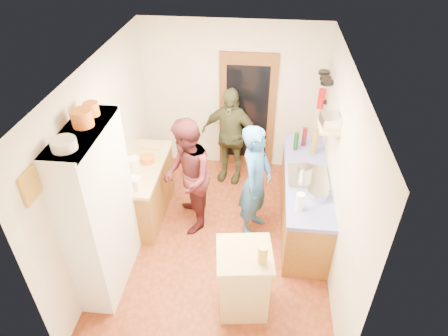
% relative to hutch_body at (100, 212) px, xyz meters
% --- Properties ---
extents(floor, '(3.00, 4.00, 0.02)m').
position_rel_hutch_body_xyz_m(floor, '(1.30, 0.80, -1.11)').
color(floor, brown).
rests_on(floor, ground).
extents(ceiling, '(3.00, 4.00, 0.02)m').
position_rel_hutch_body_xyz_m(ceiling, '(1.30, 0.80, 1.51)').
color(ceiling, silver).
rests_on(ceiling, ground).
extents(wall_back, '(3.00, 0.02, 2.60)m').
position_rel_hutch_body_xyz_m(wall_back, '(1.30, 2.81, 0.20)').
color(wall_back, silver).
rests_on(wall_back, ground).
extents(wall_front, '(3.00, 0.02, 2.60)m').
position_rel_hutch_body_xyz_m(wall_front, '(1.30, -1.21, 0.20)').
color(wall_front, silver).
rests_on(wall_front, ground).
extents(wall_left, '(0.02, 4.00, 2.60)m').
position_rel_hutch_body_xyz_m(wall_left, '(-0.21, 0.80, 0.20)').
color(wall_left, silver).
rests_on(wall_left, ground).
extents(wall_right, '(0.02, 4.00, 2.60)m').
position_rel_hutch_body_xyz_m(wall_right, '(2.81, 0.80, 0.20)').
color(wall_right, silver).
rests_on(wall_right, ground).
extents(door_frame, '(0.95, 0.06, 2.10)m').
position_rel_hutch_body_xyz_m(door_frame, '(1.55, 2.77, -0.05)').
color(door_frame, brown).
rests_on(door_frame, ground).
extents(door_glass, '(0.70, 0.02, 1.70)m').
position_rel_hutch_body_xyz_m(door_glass, '(1.55, 2.74, -0.05)').
color(door_glass, black).
rests_on(door_glass, door_frame).
extents(hutch_body, '(0.40, 1.20, 2.20)m').
position_rel_hutch_body_xyz_m(hutch_body, '(0.00, 0.00, 0.00)').
color(hutch_body, white).
rests_on(hutch_body, ground).
extents(hutch_top_shelf, '(0.40, 1.14, 0.04)m').
position_rel_hutch_body_xyz_m(hutch_top_shelf, '(0.00, 0.00, 1.08)').
color(hutch_top_shelf, white).
rests_on(hutch_top_shelf, hutch_body).
extents(plate_stack, '(0.24, 0.24, 0.10)m').
position_rel_hutch_body_xyz_m(plate_stack, '(0.00, -0.36, 1.15)').
color(plate_stack, white).
rests_on(plate_stack, hutch_top_shelf).
extents(orange_pot_a, '(0.22, 0.22, 0.18)m').
position_rel_hutch_body_xyz_m(orange_pot_a, '(0.00, 0.09, 1.19)').
color(orange_pot_a, orange).
rests_on(orange_pot_a, hutch_top_shelf).
extents(orange_pot_b, '(0.16, 0.16, 0.15)m').
position_rel_hutch_body_xyz_m(orange_pot_b, '(0.00, 0.32, 1.17)').
color(orange_pot_b, orange).
rests_on(orange_pot_b, hutch_top_shelf).
extents(left_counter_base, '(0.60, 1.40, 0.85)m').
position_rel_hutch_body_xyz_m(left_counter_base, '(0.10, 1.25, -0.68)').
color(left_counter_base, '#955E25').
rests_on(left_counter_base, ground).
extents(left_counter_top, '(0.64, 1.44, 0.05)m').
position_rel_hutch_body_xyz_m(left_counter_top, '(0.10, 1.25, -0.23)').
color(left_counter_top, '#D9B980').
rests_on(left_counter_top, left_counter_base).
extents(toaster, '(0.23, 0.16, 0.16)m').
position_rel_hutch_body_xyz_m(toaster, '(0.15, 0.74, -0.12)').
color(toaster, white).
rests_on(toaster, left_counter_top).
extents(kettle, '(0.18, 0.18, 0.20)m').
position_rel_hutch_body_xyz_m(kettle, '(0.05, 1.14, -0.10)').
color(kettle, white).
rests_on(kettle, left_counter_top).
extents(orange_bowl, '(0.21, 0.21, 0.10)m').
position_rel_hutch_body_xyz_m(orange_bowl, '(0.18, 1.35, -0.15)').
color(orange_bowl, orange).
rests_on(orange_bowl, left_counter_top).
extents(chopping_board, '(0.32, 0.25, 0.02)m').
position_rel_hutch_body_xyz_m(chopping_board, '(0.12, 1.78, -0.19)').
color(chopping_board, '#D9B980').
rests_on(chopping_board, left_counter_top).
extents(right_counter_base, '(0.60, 2.20, 0.84)m').
position_rel_hutch_body_xyz_m(right_counter_base, '(2.50, 1.30, -0.68)').
color(right_counter_base, '#955E25').
rests_on(right_counter_base, ground).
extents(right_counter_top, '(0.62, 2.22, 0.06)m').
position_rel_hutch_body_xyz_m(right_counter_top, '(2.50, 1.30, -0.23)').
color(right_counter_top, '#0505A4').
rests_on(right_counter_top, right_counter_base).
extents(hob, '(0.55, 0.58, 0.04)m').
position_rel_hutch_body_xyz_m(hob, '(2.50, 1.21, -0.18)').
color(hob, silver).
rests_on(hob, right_counter_top).
extents(pot_on_hob, '(0.20, 0.20, 0.13)m').
position_rel_hutch_body_xyz_m(pot_on_hob, '(2.45, 1.25, -0.09)').
color(pot_on_hob, silver).
rests_on(pot_on_hob, hob).
extents(bottle_a, '(0.09, 0.09, 0.29)m').
position_rel_hutch_body_xyz_m(bottle_a, '(2.35, 1.93, -0.06)').
color(bottle_a, '#143F14').
rests_on(bottle_a, right_counter_top).
extents(bottle_b, '(0.08, 0.08, 0.31)m').
position_rel_hutch_body_xyz_m(bottle_b, '(2.48, 2.07, -0.05)').
color(bottle_b, '#591419').
rests_on(bottle_b, right_counter_top).
extents(bottle_c, '(0.10, 0.10, 0.35)m').
position_rel_hutch_body_xyz_m(bottle_c, '(2.61, 1.85, -0.02)').
color(bottle_c, olive).
rests_on(bottle_c, right_counter_top).
extents(paper_towel, '(0.13, 0.13, 0.23)m').
position_rel_hutch_body_xyz_m(paper_towel, '(2.35, 0.55, -0.08)').
color(paper_towel, white).
rests_on(paper_towel, right_counter_top).
extents(mixing_bowl, '(0.33, 0.33, 0.10)m').
position_rel_hutch_body_xyz_m(mixing_bowl, '(2.60, 0.80, -0.15)').
color(mixing_bowl, silver).
rests_on(mixing_bowl, right_counter_top).
extents(island_base, '(0.62, 0.62, 0.86)m').
position_rel_hutch_body_xyz_m(island_base, '(1.72, -0.28, -0.67)').
color(island_base, '#D9B980').
rests_on(island_base, ground).
extents(island_top, '(0.70, 0.70, 0.05)m').
position_rel_hutch_body_xyz_m(island_top, '(1.72, -0.28, -0.22)').
color(island_top, '#D9B980').
rests_on(island_top, island_base).
extents(cutting_board, '(0.38, 0.32, 0.02)m').
position_rel_hutch_body_xyz_m(cutting_board, '(1.67, -0.23, -0.21)').
color(cutting_board, white).
rests_on(cutting_board, island_top).
extents(oil_jar, '(0.12, 0.12, 0.22)m').
position_rel_hutch_body_xyz_m(oil_jar, '(1.92, -0.37, -0.08)').
color(oil_jar, '#AD9E2D').
rests_on(oil_jar, island_top).
extents(pan_rail, '(0.02, 0.65, 0.02)m').
position_rel_hutch_body_xyz_m(pan_rail, '(2.76, 2.33, 0.95)').
color(pan_rail, silver).
rests_on(pan_rail, wall_right).
extents(pan_hang_a, '(0.18, 0.18, 0.05)m').
position_rel_hutch_body_xyz_m(pan_hang_a, '(2.70, 2.15, 0.82)').
color(pan_hang_a, black).
rests_on(pan_hang_a, pan_rail).
extents(pan_hang_b, '(0.16, 0.16, 0.05)m').
position_rel_hutch_body_xyz_m(pan_hang_b, '(2.70, 2.35, 0.80)').
color(pan_hang_b, black).
rests_on(pan_hang_b, pan_rail).
extents(pan_hang_c, '(0.17, 0.17, 0.05)m').
position_rel_hutch_body_xyz_m(pan_hang_c, '(2.70, 2.55, 0.81)').
color(pan_hang_c, black).
rests_on(pan_hang_c, pan_rail).
extents(wall_shelf, '(0.26, 0.42, 0.03)m').
position_rel_hutch_body_xyz_m(wall_shelf, '(2.67, 1.25, 0.60)').
color(wall_shelf, '#D9B980').
rests_on(wall_shelf, wall_right).
extents(radio, '(0.25, 0.32, 0.15)m').
position_rel_hutch_body_xyz_m(radio, '(2.67, 1.25, 0.69)').
color(radio, silver).
rests_on(radio, wall_shelf).
extents(ext_bracket, '(0.06, 0.10, 0.04)m').
position_rel_hutch_body_xyz_m(ext_bracket, '(2.77, 2.50, 0.35)').
color(ext_bracket, black).
rests_on(ext_bracket, wall_right).
extents(fire_extinguisher, '(0.11, 0.11, 0.32)m').
position_rel_hutch_body_xyz_m(fire_extinguisher, '(2.71, 2.50, 0.40)').
color(fire_extinguisher, red).
rests_on(fire_extinguisher, wall_right).
extents(picture_frame, '(0.03, 0.25, 0.30)m').
position_rel_hutch_body_xyz_m(picture_frame, '(-0.18, -0.75, 0.95)').
color(picture_frame, gold).
rests_on(picture_frame, wall_left).
extents(person_hob, '(0.59, 0.73, 1.73)m').
position_rel_hutch_body_xyz_m(person_hob, '(1.80, 1.06, -0.24)').
color(person_hob, '#28599C').
rests_on(person_hob, ground).
extents(person_left, '(0.87, 1.00, 1.76)m').
position_rel_hutch_body_xyz_m(person_left, '(0.84, 1.12, -0.22)').
color(person_left, '#45181D').
rests_on(person_left, ground).
extents(person_back, '(1.06, 0.63, 1.69)m').
position_rel_hutch_body_xyz_m(person_back, '(1.31, 2.31, -0.26)').
color(person_back, '#363921').
rests_on(person_back, ground).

